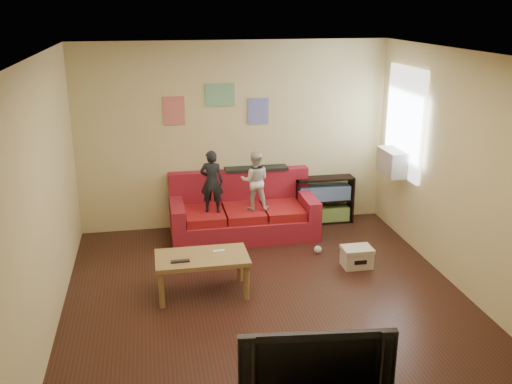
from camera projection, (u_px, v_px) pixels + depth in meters
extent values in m
cube|color=#361B13|center=(269.00, 304.00, 6.33)|extent=(4.50, 5.00, 0.01)
cube|color=white|center=(271.00, 55.00, 5.48)|extent=(4.50, 5.00, 0.01)
cube|color=beige|center=(234.00, 136.00, 8.24)|extent=(4.50, 0.01, 2.70)
cube|color=beige|center=(354.00, 309.00, 3.57)|extent=(4.50, 0.01, 2.70)
cube|color=beige|center=(43.00, 202.00, 5.51)|extent=(0.01, 5.00, 2.70)
cube|color=beige|center=(469.00, 177.00, 6.31)|extent=(0.01, 5.00, 2.70)
cube|color=maroon|center=(243.00, 225.00, 8.16)|extent=(2.05, 0.92, 0.31)
cube|color=maroon|center=(239.00, 189.00, 8.36)|extent=(2.05, 0.18, 0.56)
cube|color=maroon|center=(177.00, 211.00, 7.90)|extent=(0.18, 0.92, 0.26)
cube|color=maroon|center=(307.00, 203.00, 8.23)|extent=(0.18, 0.92, 0.26)
cube|color=maroon|center=(204.00, 216.00, 7.92)|extent=(0.53, 0.70, 0.12)
cube|color=maroon|center=(244.00, 213.00, 8.02)|extent=(0.53, 0.70, 0.12)
cube|color=maroon|center=(283.00, 210.00, 8.12)|extent=(0.53, 0.70, 0.12)
cube|color=black|center=(256.00, 169.00, 8.32)|extent=(0.92, 0.23, 0.04)
imported|color=black|center=(212.00, 182.00, 7.76)|extent=(0.36, 0.28, 0.87)
imported|color=silver|center=(255.00, 181.00, 7.87)|extent=(0.45, 0.38, 0.83)
cube|color=olive|center=(202.00, 258.00, 6.43)|extent=(1.04, 0.57, 0.05)
cylinder|color=olive|center=(162.00, 290.00, 6.20)|extent=(0.06, 0.06, 0.42)
cylinder|color=olive|center=(247.00, 283.00, 6.36)|extent=(0.06, 0.06, 0.42)
cylinder|color=olive|center=(160.00, 271.00, 6.64)|extent=(0.06, 0.06, 0.42)
cylinder|color=olive|center=(240.00, 265.00, 6.80)|extent=(0.06, 0.06, 0.42)
cube|color=black|center=(180.00, 261.00, 6.26)|extent=(0.21, 0.06, 0.02)
cube|color=white|center=(219.00, 252.00, 6.50)|extent=(0.14, 0.05, 0.03)
cube|color=black|center=(296.00, 202.00, 8.52)|extent=(0.03, 0.27, 0.71)
cube|color=black|center=(351.00, 198.00, 8.68)|extent=(0.03, 0.27, 0.71)
cube|color=black|center=(323.00, 221.00, 8.71)|extent=(0.89, 0.27, 0.03)
cube|color=black|center=(324.00, 178.00, 8.49)|extent=(0.89, 0.27, 0.03)
cube|color=black|center=(324.00, 200.00, 8.60)|extent=(0.83, 0.27, 0.02)
cube|color=#5C8C3F|center=(323.00, 214.00, 8.67)|extent=(0.78, 0.22, 0.21)
cube|color=#3F5E8C|center=(324.00, 193.00, 8.56)|extent=(0.78, 0.22, 0.21)
cube|color=white|center=(405.00, 122.00, 7.75)|extent=(0.04, 1.08, 1.48)
cube|color=#B7B2A3|center=(393.00, 162.00, 7.90)|extent=(0.28, 0.55, 0.35)
cube|color=#D87266|center=(174.00, 111.00, 7.95)|extent=(0.30, 0.01, 0.40)
cube|color=#72B27F|center=(220.00, 95.00, 8.00)|extent=(0.42, 0.01, 0.32)
cube|color=#727FCC|center=(258.00, 111.00, 8.18)|extent=(0.30, 0.01, 0.38)
cube|color=beige|center=(357.00, 259.00, 7.20)|extent=(0.36, 0.27, 0.22)
cube|color=beige|center=(357.00, 249.00, 7.16)|extent=(0.38, 0.29, 0.04)
cube|color=black|center=(361.00, 263.00, 7.07)|extent=(0.16, 0.00, 0.05)
imported|color=black|center=(314.00, 363.00, 3.95)|extent=(1.08, 0.26, 0.62)
sphere|color=silver|center=(318.00, 250.00, 7.60)|extent=(0.11, 0.11, 0.10)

